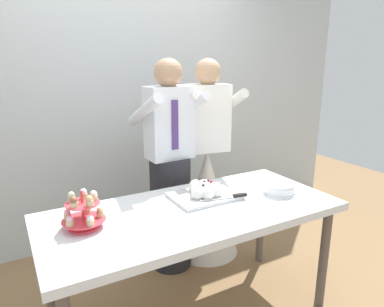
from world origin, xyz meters
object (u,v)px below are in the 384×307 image
object	(u,v)px
dessert_table	(194,220)
person_bride	(207,189)
main_cake_tray	(205,192)
plate_stack	(280,188)
cupcake_stand	(83,212)
person_groom	(170,179)

from	to	relation	value
dessert_table	person_bride	xyz separation A→B (m)	(0.51, 0.68, -0.12)
main_cake_tray	plate_stack	xyz separation A→B (m)	(0.48, -0.18, -0.00)
dessert_table	main_cake_tray	distance (m)	0.22
main_cake_tray	plate_stack	bearing A→B (deg)	-20.10
cupcake_stand	person_bride	xyz separation A→B (m)	(1.14, 0.61, -0.28)
plate_stack	person_bride	xyz separation A→B (m)	(-0.11, 0.75, -0.23)
dessert_table	main_cake_tray	size ratio (longest dim) A/B	4.15
person_bride	dessert_table	bearing A→B (deg)	-127.04
person_groom	person_bride	size ratio (longest dim) A/B	1.00
dessert_table	cupcake_stand	distance (m)	0.66
person_groom	person_bride	bearing A→B (deg)	7.74
dessert_table	person_bride	size ratio (longest dim) A/B	1.08
main_cake_tray	person_bride	world-z (taller)	person_bride
main_cake_tray	person_groom	world-z (taller)	person_groom
main_cake_tray	dessert_table	bearing A→B (deg)	-142.88
cupcake_stand	plate_stack	world-z (taller)	cupcake_stand
dessert_table	person_groom	xyz separation A→B (m)	(0.15, 0.63, 0.05)
dessert_table	plate_stack	xyz separation A→B (m)	(0.63, -0.07, 0.11)
main_cake_tray	plate_stack	world-z (taller)	main_cake_tray
person_groom	plate_stack	bearing A→B (deg)	-55.42
cupcake_stand	main_cake_tray	distance (m)	0.78
plate_stack	person_groom	distance (m)	0.85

